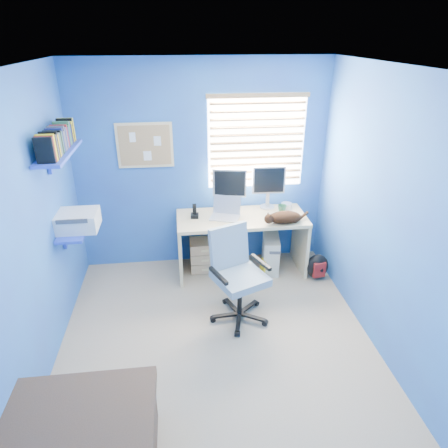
{
  "coord_description": "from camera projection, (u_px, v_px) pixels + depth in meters",
  "views": [
    {
      "loc": [
        -0.29,
        -3.0,
        2.72
      ],
      "look_at": [
        0.15,
        0.65,
        0.95
      ],
      "focal_mm": 32.0,
      "sensor_mm": 36.0,
      "label": 1
    }
  ],
  "objects": [
    {
      "name": "floor",
      "position": [
        217.0,
        341.0,
        3.89
      ],
      "size": [
        3.0,
        3.2,
        0.0
      ],
      "primitive_type": "cube",
      "color": "tan",
      "rests_on": "ground"
    },
    {
      "name": "ceiling",
      "position": [
        214.0,
        67.0,
        2.81
      ],
      "size": [
        3.0,
        3.2,
        0.0
      ],
      "primitive_type": "cube",
      "color": "white",
      "rests_on": "wall_back"
    },
    {
      "name": "wall_back",
      "position": [
        202.0,
        168.0,
        4.78
      ],
      "size": [
        3.0,
        0.01,
        2.5
      ],
      "primitive_type": "cube",
      "color": "#324EA6",
      "rests_on": "ground"
    },
    {
      "name": "wall_front",
      "position": [
        249.0,
        371.0,
        1.92
      ],
      "size": [
        3.0,
        0.01,
        2.5
      ],
      "primitive_type": "cube",
      "color": "#324EA6",
      "rests_on": "ground"
    },
    {
      "name": "wall_left",
      "position": [
        29.0,
        236.0,
        3.19
      ],
      "size": [
        0.01,
        3.2,
        2.5
      ],
      "primitive_type": "cube",
      "color": "#324EA6",
      "rests_on": "ground"
    },
    {
      "name": "wall_right",
      "position": [
        385.0,
        217.0,
        3.51
      ],
      "size": [
        0.01,
        3.2,
        2.5
      ],
      "primitive_type": "cube",
      "color": "#324EA6",
      "rests_on": "ground"
    },
    {
      "name": "desk",
      "position": [
        241.0,
        244.0,
        4.9
      ],
      "size": [
        1.54,
        0.65,
        0.74
      ],
      "primitive_type": "cube",
      "color": "beige",
      "rests_on": "floor"
    },
    {
      "name": "laptop",
      "position": [
        225.0,
        209.0,
        4.66
      ],
      "size": [
        0.4,
        0.35,
        0.22
      ],
      "primitive_type": "cube",
      "rotation": [
        0.0,
        0.0,
        -0.34
      ],
      "color": "silver",
      "rests_on": "desk"
    },
    {
      "name": "monitor_left",
      "position": [
        229.0,
        190.0,
        4.77
      ],
      "size": [
        0.42,
        0.2,
        0.54
      ],
      "primitive_type": "cube",
      "rotation": [
        0.0,
        0.0,
        -0.21
      ],
      "color": "silver",
      "rests_on": "desk"
    },
    {
      "name": "monitor_right",
      "position": [
        268.0,
        187.0,
        4.87
      ],
      "size": [
        0.4,
        0.14,
        0.54
      ],
      "primitive_type": "cube",
      "rotation": [
        0.0,
        0.0,
        -0.04
      ],
      "color": "silver",
      "rests_on": "desk"
    },
    {
      "name": "phone",
      "position": [
        195.0,
        211.0,
        4.69
      ],
      "size": [
        0.1,
        0.12,
        0.17
      ],
      "primitive_type": "cube",
      "rotation": [
        0.0,
        0.0,
        -0.08
      ],
      "color": "black",
      "rests_on": "desk"
    },
    {
      "name": "mug",
      "position": [
        282.0,
        209.0,
        4.82
      ],
      "size": [
        0.1,
        0.09,
        0.1
      ],
      "primitive_type": "imported",
      "color": "#2B613E",
      "rests_on": "desk"
    },
    {
      "name": "cd_spindle",
      "position": [
        286.0,
        206.0,
        4.95
      ],
      "size": [
        0.13,
        0.13,
        0.07
      ],
      "primitive_type": "cylinder",
      "color": "silver",
      "rests_on": "desk"
    },
    {
      "name": "cat",
      "position": [
        285.0,
        217.0,
        4.56
      ],
      "size": [
        0.42,
        0.28,
        0.14
      ],
      "primitive_type": "ellipsoid",
      "rotation": [
        0.0,
        0.0,
        0.21
      ],
      "color": "black",
      "rests_on": "desk"
    },
    {
      "name": "tower_pc",
      "position": [
        271.0,
        253.0,
        4.99
      ],
      "size": [
        0.26,
        0.47,
        0.45
      ],
      "primitive_type": "cube",
      "rotation": [
        0.0,
        0.0,
        -0.17
      ],
      "color": "beige",
      "rests_on": "floor"
    },
    {
      "name": "drawer_boxes",
      "position": [
        204.0,
        255.0,
        5.0
      ],
      "size": [
        0.35,
        0.28,
        0.41
      ],
      "primitive_type": "cube",
      "color": "tan",
      "rests_on": "floor"
    },
    {
      "name": "yellow_book",
      "position": [
        263.0,
        269.0,
        4.84
      ],
      "size": [
        0.03,
        0.17,
        0.24
      ],
      "primitive_type": "cube",
      "color": "yellow",
      "rests_on": "floor"
    },
    {
      "name": "backpack",
      "position": [
        317.0,
        266.0,
        4.83
      ],
      "size": [
        0.3,
        0.24,
        0.32
      ],
      "primitive_type": "ellipsoid",
      "rotation": [
        0.0,
        0.0,
        0.15
      ],
      "color": "black",
      "rests_on": "floor"
    },
    {
      "name": "bed_corner",
      "position": [
        75.0,
        445.0,
        2.64
      ],
      "size": [
        1.04,
        0.74,
        0.5
      ],
      "primitive_type": "cube",
      "color": "brown",
      "rests_on": "floor"
    },
    {
      "name": "office_chair",
      "position": [
        237.0,
        286.0,
        4.09
      ],
      "size": [
        0.75,
        0.75,
        0.98
      ],
      "color": "black",
      "rests_on": "floor"
    },
    {
      "name": "window_blinds",
      "position": [
        257.0,
        142.0,
        4.69
      ],
      "size": [
        1.15,
        0.05,
        1.1
      ],
      "color": "white",
      "rests_on": "ground"
    },
    {
      "name": "corkboard",
      "position": [
        145.0,
        145.0,
        4.56
      ],
      "size": [
        0.64,
        0.02,
        0.52
      ],
      "color": "beige",
      "rests_on": "ground"
    },
    {
      "name": "wall_shelves",
      "position": [
        66.0,
        182.0,
        3.8
      ],
      "size": [
        0.42,
        0.9,
        1.05
      ],
      "color": "blue",
      "rests_on": "ground"
    }
  ]
}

